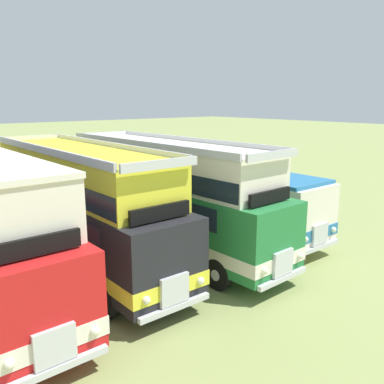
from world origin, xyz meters
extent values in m
plane|color=#8C9956|center=(0.00, 0.00, 0.00)|extent=(200.00, 200.00, 0.00)
cube|color=#19232D|center=(-1.73, -5.65, 2.35)|extent=(2.20, 0.11, 0.90)
cube|color=silver|center=(-1.73, -5.76, 1.10)|extent=(0.90, 0.12, 0.80)
cube|color=silver|center=(-1.73, -5.79, 0.60)|extent=(2.30, 0.15, 0.16)
sphere|color=#EAEACC|center=(-0.83, -5.76, 1.10)|extent=(0.22, 0.22, 0.22)
sphere|color=#EAEACC|center=(-2.63, -5.77, 1.10)|extent=(0.22, 0.22, 0.22)
cube|color=black|center=(-1.73, -5.16, 3.10)|extent=(1.90, 0.13, 0.40)
cylinder|color=black|center=(-0.59, -4.10, 0.52)|extent=(0.29, 1.04, 1.04)
cylinder|color=silver|center=(-0.44, -4.10, 0.52)|extent=(0.02, 0.36, 0.36)
cube|color=black|center=(1.76, 0.17, 1.70)|extent=(2.56, 10.82, 2.30)
cube|color=yellow|center=(1.76, 0.17, 1.10)|extent=(2.60, 10.86, 0.44)
cube|color=#19232D|center=(1.76, 0.57, 2.30)|extent=(2.58, 8.42, 0.76)
cube|color=#19232D|center=(1.73, -5.17, 2.35)|extent=(2.20, 0.11, 0.90)
cube|color=silver|center=(1.73, -5.28, 1.10)|extent=(0.90, 0.13, 0.80)
cube|color=silver|center=(1.73, -5.31, 0.60)|extent=(2.30, 0.15, 0.16)
sphere|color=#EAEACC|center=(2.63, -5.29, 1.10)|extent=(0.22, 0.22, 0.22)
sphere|color=#EAEACC|center=(0.83, -5.28, 1.10)|extent=(0.22, 0.22, 0.22)
cube|color=yellow|center=(1.76, 0.42, 3.60)|extent=(2.46, 9.92, 1.50)
cube|color=silver|center=(1.73, -4.73, 4.40)|extent=(2.40, 0.11, 0.24)
cube|color=silver|center=(1.78, 4.87, 4.40)|extent=(2.40, 0.11, 0.24)
cube|color=silver|center=(2.96, 0.42, 4.40)|extent=(0.16, 9.90, 0.24)
cube|color=silver|center=(0.56, 0.43, 4.40)|extent=(0.16, 9.90, 0.24)
cube|color=#19232D|center=(1.76, 0.42, 3.30)|extent=(2.50, 9.82, 0.64)
cube|color=black|center=(1.73, -4.68, 3.10)|extent=(1.90, 0.13, 0.40)
cylinder|color=black|center=(2.89, -3.64, 0.52)|extent=(0.29, 1.04, 1.04)
cylinder|color=silver|center=(3.04, -3.64, 0.52)|extent=(0.02, 0.36, 0.36)
cylinder|color=black|center=(0.59, -3.62, 0.52)|extent=(0.29, 1.04, 1.04)
cylinder|color=silver|center=(0.44, -3.62, 0.52)|extent=(0.02, 0.36, 0.36)
cylinder|color=black|center=(2.93, 3.77, 0.52)|extent=(0.29, 1.04, 1.04)
cylinder|color=silver|center=(3.08, 3.77, 0.52)|extent=(0.02, 0.36, 0.36)
cylinder|color=black|center=(0.63, 3.78, 0.52)|extent=(0.29, 1.04, 1.04)
cylinder|color=silver|center=(0.48, 3.78, 0.52)|extent=(0.02, 0.36, 0.36)
cube|color=#237538|center=(5.27, -0.31, 1.70)|extent=(2.79, 11.25, 2.30)
cube|color=silver|center=(5.27, -0.31, 1.10)|extent=(2.83, 11.29, 0.44)
cube|color=#19232D|center=(5.26, 0.09, 2.30)|extent=(2.76, 8.85, 0.76)
cube|color=#19232D|center=(5.42, -5.84, 2.35)|extent=(2.20, 0.16, 0.90)
cube|color=silver|center=(5.42, -5.95, 1.10)|extent=(0.90, 0.14, 0.80)
cube|color=silver|center=(5.42, -5.98, 0.60)|extent=(2.30, 0.20, 0.16)
sphere|color=#EAEACC|center=(6.32, -5.94, 1.10)|extent=(0.22, 0.22, 0.22)
sphere|color=#EAEACC|center=(4.52, -5.99, 1.10)|extent=(0.22, 0.22, 0.22)
cube|color=silver|center=(5.26, -0.06, 3.60)|extent=(2.67, 10.34, 1.50)
cube|color=silver|center=(5.40, -5.40, 4.40)|extent=(2.40, 0.16, 0.24)
cube|color=silver|center=(5.14, 4.58, 4.40)|extent=(2.40, 0.16, 0.24)
cube|color=silver|center=(6.46, -0.03, 4.40)|extent=(0.37, 10.28, 0.24)
cube|color=silver|center=(4.06, -0.10, 4.40)|extent=(0.37, 10.28, 0.24)
cube|color=#19232D|center=(5.26, -0.06, 3.30)|extent=(2.71, 10.25, 0.64)
cube|color=black|center=(5.40, -5.35, 3.10)|extent=(1.90, 0.17, 0.40)
cylinder|color=black|center=(6.53, -4.27, 0.52)|extent=(0.31, 1.05, 1.04)
cylinder|color=silver|center=(6.68, -4.27, 0.52)|extent=(0.03, 0.36, 0.36)
cylinder|color=black|center=(4.23, -4.34, 0.52)|extent=(0.31, 1.05, 1.04)
cylinder|color=silver|center=(4.08, -4.34, 0.52)|extent=(0.03, 0.36, 0.36)
cylinder|color=black|center=(6.32, 3.51, 0.52)|extent=(0.31, 1.05, 1.04)
cylinder|color=silver|center=(6.47, 3.51, 0.52)|extent=(0.03, 0.36, 0.36)
cylinder|color=black|center=(4.02, 3.45, 0.52)|extent=(0.31, 1.05, 1.04)
cylinder|color=silver|center=(3.87, 3.44, 0.52)|extent=(0.03, 0.36, 0.36)
cube|color=silver|center=(8.79, -0.05, 1.70)|extent=(2.59, 9.95, 2.30)
cube|color=teal|center=(8.79, -0.05, 1.10)|extent=(2.63, 9.99, 0.44)
cube|color=#19232D|center=(8.79, 0.35, 2.30)|extent=(2.60, 7.55, 0.76)
cube|color=#19232D|center=(8.74, -4.96, 2.35)|extent=(2.20, 0.12, 0.90)
cube|color=silver|center=(8.74, -5.07, 1.10)|extent=(0.90, 0.13, 0.80)
cube|color=silver|center=(8.74, -5.10, 0.60)|extent=(2.30, 0.16, 0.16)
sphere|color=#EAEACC|center=(9.64, -5.08, 1.10)|extent=(0.22, 0.22, 0.22)
sphere|color=#EAEACC|center=(7.84, -5.07, 1.10)|extent=(0.22, 0.22, 0.22)
cube|color=teal|center=(8.79, -0.05, 2.92)|extent=(2.54, 9.55, 0.14)
cylinder|color=black|center=(9.91, -3.43, 0.52)|extent=(0.29, 1.04, 1.04)
cylinder|color=silver|center=(10.06, -3.43, 0.52)|extent=(0.02, 0.36, 0.36)
cylinder|color=black|center=(7.61, -3.41, 0.52)|extent=(0.29, 1.04, 1.04)
cylinder|color=silver|center=(7.46, -3.41, 0.52)|extent=(0.02, 0.36, 0.36)
cylinder|color=black|center=(9.96, 3.11, 0.52)|extent=(0.29, 1.04, 1.04)
cylinder|color=silver|center=(10.11, 3.10, 0.52)|extent=(0.02, 0.36, 0.36)
cylinder|color=black|center=(7.66, 3.13, 0.52)|extent=(0.29, 1.04, 1.04)
cylinder|color=silver|center=(7.51, 3.13, 0.52)|extent=(0.02, 0.36, 0.36)
cylinder|color=#8C704C|center=(2.36, 12.07, 0.53)|extent=(0.08, 0.08, 1.05)
cylinder|color=#8C704C|center=(7.07, 12.07, 0.53)|extent=(0.08, 0.08, 1.05)
cylinder|color=#8C704C|center=(11.79, 12.07, 0.53)|extent=(0.08, 0.08, 1.05)
camera|label=1|loc=(-4.43, -13.39, 6.03)|focal=38.86mm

